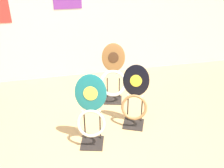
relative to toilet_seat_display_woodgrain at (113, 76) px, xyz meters
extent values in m
cube|color=silver|center=(-0.42, 1.08, 0.87)|extent=(8.00, 0.06, 2.60)
cube|color=black|center=(-0.01, -0.02, -0.42)|extent=(0.34, 0.34, 0.01)
cylinder|color=black|center=(-0.08, 0.09, -0.24)|extent=(0.02, 0.02, 0.35)
cylinder|color=black|center=(0.11, 0.04, -0.24)|extent=(0.02, 0.02, 0.35)
cylinder|color=black|center=(-0.03, -0.10, -0.28)|extent=(0.22, 0.08, 0.02)
torus|color=silver|center=(-0.01, -0.04, -0.10)|extent=(0.46, 0.32, 0.40)
ellipsoid|color=#936033|center=(0.02, 0.09, 0.28)|extent=(0.39, 0.23, 0.43)
ellipsoid|color=#4C2D19|center=(0.02, 0.07, 0.28)|extent=(0.17, 0.09, 0.16)
sphere|color=silver|center=(-0.09, 0.06, 0.07)|extent=(0.02, 0.02, 0.02)
sphere|color=silver|center=(0.10, 0.00, 0.07)|extent=(0.02, 0.02, 0.02)
cube|color=black|center=(-0.50, -0.97, -0.42)|extent=(0.34, 0.34, 0.01)
cylinder|color=black|center=(-0.57, -0.86, -0.21)|extent=(0.02, 0.02, 0.42)
cylinder|color=black|center=(-0.38, -0.91, -0.21)|extent=(0.02, 0.02, 0.42)
cylinder|color=black|center=(-0.52, -1.05, -0.25)|extent=(0.22, 0.08, 0.02)
torus|color=beige|center=(-0.50, -0.99, -0.10)|extent=(0.38, 0.24, 0.34)
ellipsoid|color=#197075|center=(-0.48, -0.90, 0.28)|extent=(0.39, 0.20, 0.46)
ellipsoid|color=#EADB4C|center=(-0.49, -0.92, 0.28)|extent=(0.17, 0.08, 0.17)
sphere|color=silver|center=(-0.59, -0.91, 0.05)|extent=(0.02, 0.02, 0.02)
sphere|color=silver|center=(-0.39, -0.97, 0.05)|extent=(0.02, 0.02, 0.02)
cube|color=black|center=(0.13, -0.71, -0.42)|extent=(0.37, 0.37, 0.01)
cylinder|color=black|center=(0.08, -0.59, -0.24)|extent=(0.02, 0.02, 0.35)
cylinder|color=black|center=(0.26, -0.67, -0.24)|extent=(0.02, 0.02, 0.35)
cylinder|color=black|center=(0.10, -0.78, -0.28)|extent=(0.21, 0.11, 0.02)
torus|color=#9E7042|center=(0.12, -0.73, -0.13)|extent=(0.39, 0.29, 0.35)
ellipsoid|color=black|center=(0.16, -0.65, 0.23)|extent=(0.36, 0.23, 0.43)
ellipsoid|color=yellow|center=(0.15, -0.66, 0.24)|extent=(0.16, 0.10, 0.16)
sphere|color=silver|center=(0.05, -0.64, 0.02)|extent=(0.02, 0.02, 0.02)
sphere|color=silver|center=(0.23, -0.72, 0.02)|extent=(0.02, 0.02, 0.02)
camera|label=1|loc=(-0.80, -3.40, 1.74)|focal=40.00mm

